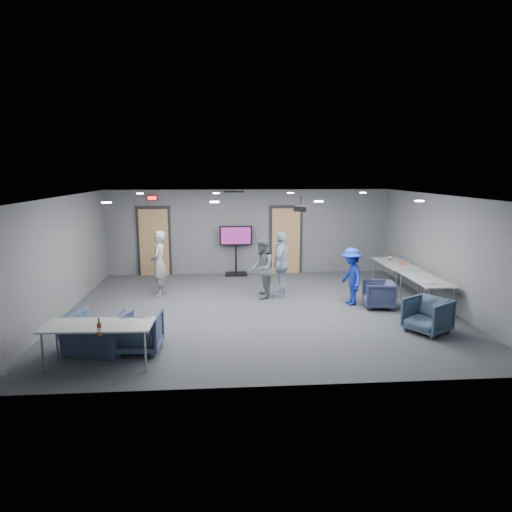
{
  "coord_description": "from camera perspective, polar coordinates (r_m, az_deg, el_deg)",
  "views": [
    {
      "loc": [
        -0.88,
        -10.49,
        3.25
      ],
      "look_at": [
        -0.03,
        0.55,
        1.2
      ],
      "focal_mm": 32.0,
      "sensor_mm": 36.0,
      "label": 1
    }
  ],
  "objects": [
    {
      "name": "table_right_a",
      "position": [
        13.37,
        17.09,
        -1.02
      ],
      "size": [
        0.79,
        1.91,
        0.73
      ],
      "rotation": [
        0.0,
        0.0,
        1.57
      ],
      "color": "#A9ACAE",
      "rests_on": "floor"
    },
    {
      "name": "chair_front_a",
      "position": [
        8.72,
        -14.42,
        -9.12
      ],
      "size": [
        0.83,
        0.86,
        0.74
      ],
      "primitive_type": "imported",
      "rotation": [
        0.0,
        0.0,
        3.09
      ],
      "color": "#3D4D6A",
      "rests_on": "floor"
    },
    {
      "name": "person_d",
      "position": [
        11.48,
        11.83,
        -2.52
      ],
      "size": [
        0.61,
        0.96,
        1.42
      ],
      "primitive_type": "imported",
      "rotation": [
        0.0,
        0.0,
        -1.48
      ],
      "color": "#192CA4",
      "rests_on": "floor"
    },
    {
      "name": "door_left",
      "position": [
        14.76,
        -12.62,
        1.73
      ],
      "size": [
        1.06,
        0.17,
        2.24
      ],
      "color": "black",
      "rests_on": "wall_back"
    },
    {
      "name": "wrapper",
      "position": [
        11.1,
        20.6,
        -3.17
      ],
      "size": [
        0.27,
        0.22,
        0.05
      ],
      "primitive_type": "cube",
      "rotation": [
        0.0,
        0.0,
        -0.26
      ],
      "color": "silver",
      "rests_on": "table_right_b"
    },
    {
      "name": "hvac_diffuser",
      "position": [
        13.31,
        -2.79,
        8.04
      ],
      "size": [
        0.6,
        0.6,
        0.03
      ],
      "primitive_type": "cube",
      "color": "black",
      "rests_on": "ceiling"
    },
    {
      "name": "exit_sign",
      "position": [
        14.6,
        -12.85,
        7.09
      ],
      "size": [
        0.32,
        0.08,
        0.16
      ],
      "color": "black",
      "rests_on": "wall_back"
    },
    {
      "name": "wall_left",
      "position": [
        11.26,
        -23.09,
        -0.07
      ],
      "size": [
        0.02,
        8.0,
        2.7
      ],
      "primitive_type": "cube",
      "color": "slate",
      "rests_on": "floor"
    },
    {
      "name": "downlights",
      "position": [
        10.54,
        0.39,
        7.42
      ],
      "size": [
        6.18,
        3.78,
        0.02
      ],
      "color": "white",
      "rests_on": "ceiling"
    },
    {
      "name": "person_a",
      "position": [
        12.3,
        -12.04,
        -0.91
      ],
      "size": [
        0.46,
        0.66,
        1.74
      ],
      "primitive_type": "imported",
      "rotation": [
        0.0,
        0.0,
        -1.64
      ],
      "color": "gray",
      "rests_on": "floor"
    },
    {
      "name": "wall_front",
      "position": [
        6.82,
        3.21,
        -5.69
      ],
      "size": [
        9.0,
        0.02,
        2.7
      ],
      "primitive_type": "cube",
      "color": "slate",
      "rests_on": "floor"
    },
    {
      "name": "person_b",
      "position": [
        11.81,
        0.73,
        -1.55
      ],
      "size": [
        0.69,
        0.83,
        1.57
      ],
      "primitive_type": "imported",
      "rotation": [
        0.0,
        0.0,
        -1.7
      ],
      "color": "slate",
      "rests_on": "floor"
    },
    {
      "name": "ceiling",
      "position": [
        10.54,
        0.4,
        7.5
      ],
      "size": [
        9.0,
        9.0,
        0.0
      ],
      "primitive_type": "plane",
      "rotation": [
        3.14,
        0.0,
        0.0
      ],
      "color": "silver",
      "rests_on": "wall_back"
    },
    {
      "name": "chair_front_b",
      "position": [
        8.9,
        -19.38,
        -9.1
      ],
      "size": [
        1.3,
        1.21,
        0.71
      ],
      "primitive_type": "imported",
      "rotation": [
        0.0,
        0.0,
        2.87
      ],
      "color": "#3A4865",
      "rests_on": "floor"
    },
    {
      "name": "chair_right_c",
      "position": [
        10.02,
        20.65,
        -6.97
      ],
      "size": [
        1.07,
        1.07,
        0.72
      ],
      "primitive_type": "imported",
      "rotation": [
        0.0,
        0.0,
        -1.01
      ],
      "color": "#35485C",
      "rests_on": "floor"
    },
    {
      "name": "bottle_front",
      "position": [
        7.59,
        -18.99,
        -8.63
      ],
      "size": [
        0.07,
        0.07,
        0.29
      ],
      "color": "#622410",
      "rests_on": "table_front_left"
    },
    {
      "name": "table_right_b",
      "position": [
        11.67,
        20.47,
        -2.89
      ],
      "size": [
        0.73,
        1.76,
        0.73
      ],
      "rotation": [
        0.0,
        0.0,
        1.57
      ],
      "color": "#A9ACAE",
      "rests_on": "floor"
    },
    {
      "name": "wall_right",
      "position": [
        11.94,
        22.44,
        0.54
      ],
      "size": [
        0.02,
        8.0,
        2.7
      ],
      "primitive_type": "cube",
      "color": "slate",
      "rests_on": "floor"
    },
    {
      "name": "door_right",
      "position": [
        14.76,
        3.75,
        1.96
      ],
      "size": [
        1.06,
        0.17,
        2.24
      ],
      "color": "black",
      "rests_on": "wall_back"
    },
    {
      "name": "wall_back",
      "position": [
        14.64,
        -0.92,
        3.03
      ],
      "size": [
        9.0,
        0.02,
        2.7
      ],
      "primitive_type": "cube",
      "color": "slate",
      "rests_on": "floor"
    },
    {
      "name": "projector",
      "position": [
        10.76,
        5.67,
        5.94
      ],
      "size": [
        0.39,
        0.36,
        0.35
      ],
      "rotation": [
        0.0,
        0.0,
        -0.39
      ],
      "color": "black",
      "rests_on": "ceiling"
    },
    {
      "name": "person_c",
      "position": [
        12.0,
        3.13,
        -1.02
      ],
      "size": [
        0.73,
        1.09,
        1.72
      ],
      "primitive_type": "imported",
      "rotation": [
        0.0,
        0.0,
        -1.91
      ],
      "color": "#A2B2D1",
      "rests_on": "floor"
    },
    {
      "name": "table_front_left",
      "position": [
        8.19,
        -19.11,
        -8.36
      ],
      "size": [
        1.83,
        0.81,
        0.73
      ],
      "rotation": [
        0.0,
        0.0,
        -0.03
      ],
      "color": "#A9ACAE",
      "rests_on": "floor"
    },
    {
      "name": "floor",
      "position": [
        11.02,
        0.38,
        -6.66
      ],
      "size": [
        9.0,
        9.0,
        0.0
      ],
      "primitive_type": "plane",
      "color": "#393B41",
      "rests_on": "ground"
    },
    {
      "name": "snack_box",
      "position": [
        13.21,
        17.75,
        -0.92
      ],
      "size": [
        0.23,
        0.18,
        0.04
      ],
      "primitive_type": "cube",
      "rotation": [
        0.0,
        0.0,
        -0.25
      ],
      "color": "#C55631",
      "rests_on": "table_right_a"
    },
    {
      "name": "tv_stand",
      "position": [
        14.44,
        -2.53,
        1.08
      ],
      "size": [
        1.03,
        0.49,
        1.58
      ],
      "color": "black",
      "rests_on": "floor"
    },
    {
      "name": "chair_right_b",
      "position": [
        11.45,
        15.08,
        -4.67
      ],
      "size": [
        0.81,
        0.8,
        0.65
      ],
      "primitive_type": "imported",
      "rotation": [
        0.0,
        0.0,
        -1.73
      ],
      "color": "#353D5C",
      "rests_on": "floor"
    },
    {
      "name": "bottle_right",
      "position": [
        13.74,
        16.43,
        -0.1
      ],
      "size": [
        0.07,
        0.07,
        0.26
      ],
      "color": "#622410",
      "rests_on": "table_right_a"
    }
  ]
}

